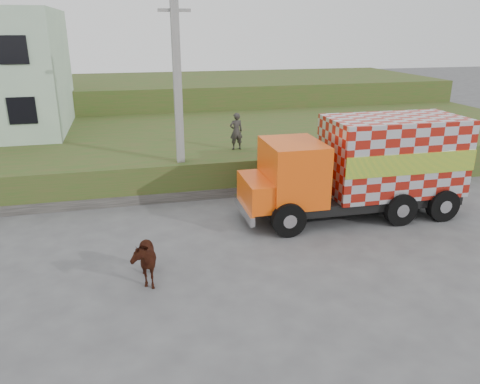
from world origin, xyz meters
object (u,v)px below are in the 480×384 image
object	(u,v)px
cargo_truck	(364,166)
utility_pole	(178,97)
cow	(142,258)
pedestrian	(236,131)

from	to	relation	value
cargo_truck	utility_pole	bearing A→B (deg)	151.12
cow	pedestrian	bearing A→B (deg)	56.60
cargo_truck	pedestrian	size ratio (longest dim) A/B	5.00
utility_pole	cow	world-z (taller)	utility_pole
cow	pedestrian	size ratio (longest dim) A/B	1.00
cargo_truck	cow	size ratio (longest dim) A/B	5.02
pedestrian	cow	bearing A→B (deg)	54.83
cargo_truck	pedestrian	bearing A→B (deg)	126.59
utility_pole	cargo_truck	size ratio (longest dim) A/B	0.99
cow	pedestrian	xyz separation A→B (m)	(4.53, 7.98, 1.63)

